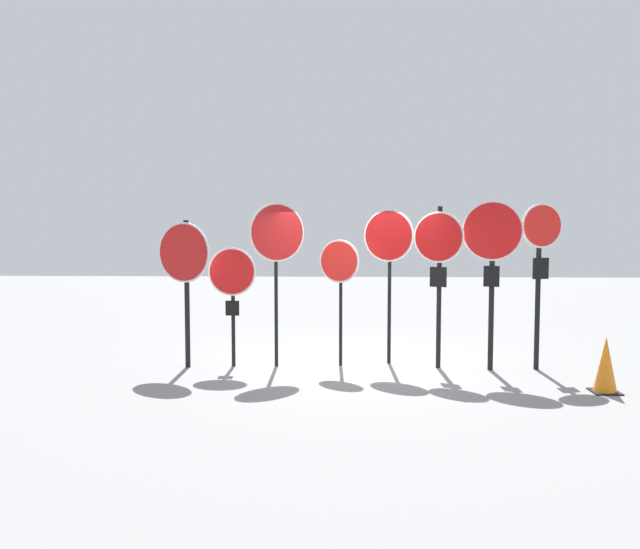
# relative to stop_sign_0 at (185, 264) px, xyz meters

# --- Properties ---
(ground_plane) EXTENTS (40.00, 40.00, 0.00)m
(ground_plane) POSITION_rel_stop_sign_0_xyz_m (2.77, 0.18, -1.67)
(ground_plane) COLOR gray
(stop_sign_0) EXTENTS (0.90, 0.38, 2.37)m
(stop_sign_0) POSITION_rel_stop_sign_0_xyz_m (0.00, 0.00, 0.00)
(stop_sign_0) COLOR black
(stop_sign_0) RESTS_ON ground
(stop_sign_1) EXTENTS (0.78, 0.13, 1.93)m
(stop_sign_1) POSITION_rel_stop_sign_0_xyz_m (0.74, 0.10, -0.27)
(stop_sign_1) COLOR black
(stop_sign_1) RESTS_ON ground
(stop_sign_2) EXTENTS (0.83, 0.48, 2.64)m
(stop_sign_2) POSITION_rel_stop_sign_0_xyz_m (1.46, 0.13, 0.34)
(stop_sign_2) COLOR black
(stop_sign_2) RESTS_ON ground
(stop_sign_3) EXTENTS (0.64, 0.33, 2.06)m
(stop_sign_3) POSITION_rel_stop_sign_0_xyz_m (2.46, 0.23, -0.11)
(stop_sign_3) COLOR black
(stop_sign_3) RESTS_ON ground
(stop_sign_4) EXTENTS (0.80, 0.37, 2.55)m
(stop_sign_4) POSITION_rel_stop_sign_0_xyz_m (3.26, 0.44, 0.26)
(stop_sign_4) COLOR black
(stop_sign_4) RESTS_ON ground
(stop_sign_5) EXTENTS (0.75, 0.35, 2.58)m
(stop_sign_5) POSITION_rel_stop_sign_0_xyz_m (4.03, 0.12, 0.14)
(stop_sign_5) COLOR black
(stop_sign_5) RESTS_ON ground
(stop_sign_6) EXTENTS (0.89, 0.32, 2.66)m
(stop_sign_6) POSITION_rel_stop_sign_0_xyz_m (4.83, -0.01, 0.22)
(stop_sign_6) COLOR black
(stop_sign_6) RESTS_ON ground
(stop_sign_7) EXTENTS (0.68, 0.22, 2.62)m
(stop_sign_7) POSITION_rel_stop_sign_0_xyz_m (5.60, 0.08, 0.16)
(stop_sign_7) COLOR black
(stop_sign_7) RESTS_ON ground
(traffic_cone_0) EXTENTS (0.37, 0.37, 0.77)m
(traffic_cone_0) POSITION_rel_stop_sign_0_xyz_m (6.09, -1.29, -1.29)
(traffic_cone_0) COLOR black
(traffic_cone_0) RESTS_ON ground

